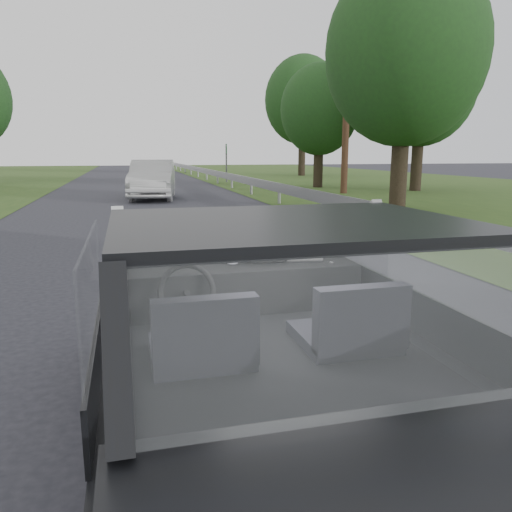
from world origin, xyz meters
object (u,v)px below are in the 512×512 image
other_car (153,179)px  utility_pole (347,86)px  highway_sign (226,163)px  subject_car (265,335)px  cat (261,252)px

other_car → utility_pole: bearing=9.8°
other_car → highway_sign: size_ratio=2.00×
other_car → highway_sign: 10.90m
other_car → highway_sign: highway_sign is taller
highway_sign → utility_pole: size_ratio=0.25×
subject_car → utility_pole: size_ratio=0.45×
highway_sign → utility_pole: utility_pole is taller
subject_car → cat: size_ratio=7.65×
cat → highway_sign: size_ratio=0.23×
highway_sign → utility_pole: 10.51m
subject_car → cat: subject_car is taller
cat → utility_pole: 19.19m
cat → highway_sign: highway_sign is taller
highway_sign → utility_pole: (3.34, -9.39, 3.33)m
subject_car → utility_pole: 19.89m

